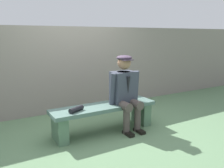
# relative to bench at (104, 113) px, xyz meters

# --- Properties ---
(ground_plane) EXTENTS (30.00, 30.00, 0.00)m
(ground_plane) POSITION_rel_bench_xyz_m (0.00, 0.00, -0.32)
(ground_plane) COLOR #567753
(bench) EXTENTS (1.82, 0.47, 0.47)m
(bench) POSITION_rel_bench_xyz_m (0.00, 0.00, 0.00)
(bench) COLOR #48645B
(bench) RESTS_ON ground
(seated_man) EXTENTS (0.58, 0.61, 1.29)m
(seated_man) POSITION_rel_bench_xyz_m (-0.38, 0.06, 0.39)
(seated_man) COLOR #323845
(seated_man) RESTS_ON ground
(rolled_magazine) EXTENTS (0.28, 0.20, 0.08)m
(rolled_magazine) POSITION_rel_bench_xyz_m (0.53, 0.08, 0.18)
(rolled_magazine) COLOR black
(rolled_magazine) RESTS_ON bench
(stadium_wall) EXTENTS (12.00, 0.24, 1.81)m
(stadium_wall) POSITION_rel_bench_xyz_m (0.00, -1.50, 0.58)
(stadium_wall) COLOR gray
(stadium_wall) RESTS_ON ground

